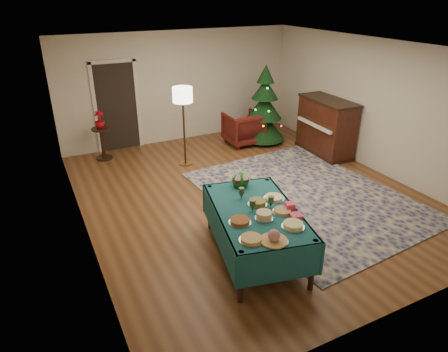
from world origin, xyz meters
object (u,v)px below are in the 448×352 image
armchair (243,127)px  gift_box (290,206)px  piano (326,127)px  christmas_tree (264,108)px  potted_plant (100,124)px  side_table (103,144)px  floor_lamp (183,100)px  buffet_table (256,219)px

armchair → gift_box: bearing=70.0°
piano → christmas_tree: bearing=124.7°
potted_plant → gift_box: bearing=-71.6°
side_table → floor_lamp: bearing=-36.4°
armchair → potted_plant: 3.43m
gift_box → potted_plant: potted_plant is taller
side_table → piano: size_ratio=0.48×
buffet_table → potted_plant: 4.91m
armchair → side_table: 3.41m
gift_box → piano: 4.32m
piano → side_table: bearing=157.5°
potted_plant → piano: (4.78, -1.98, -0.21)m
armchair → piano: bearing=136.4°
side_table → buffet_table: bearing=-75.6°
buffet_table → side_table: bearing=104.4°
potted_plant → christmas_tree: 3.94m
armchair → christmas_tree: (0.52, -0.12, 0.44)m
gift_box → floor_lamp: 3.85m
floor_lamp → christmas_tree: christmas_tree is taller
floor_lamp → side_table: bearing=143.6°
side_table → christmas_tree: size_ratio=0.38×
buffet_table → piano: size_ratio=1.41×
gift_box → side_table: bearing=108.4°
christmas_tree → piano: (0.90, -1.29, -0.24)m
buffet_table → floor_lamp: size_ratio=1.25×
buffet_table → gift_box: 0.51m
armchair → christmas_tree: 0.69m
gift_box → christmas_tree: bearing=62.3°
gift_box → christmas_tree: christmas_tree is taller
armchair → christmas_tree: christmas_tree is taller
side_table → piano: 5.18m
side_table → potted_plant: size_ratio=1.88×
buffet_table → christmas_tree: size_ratio=1.11×
christmas_tree → side_table: bearing=170.0°
piano → floor_lamp: bearing=165.6°
armchair → floor_lamp: 2.16m
floor_lamp → piano: floor_lamp is taller
buffet_table → gift_box: size_ratio=17.72×
gift_box → christmas_tree: 4.81m
christmas_tree → piano: size_ratio=1.27×
gift_box → potted_plant: 5.21m
gift_box → side_table: size_ratio=0.17×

